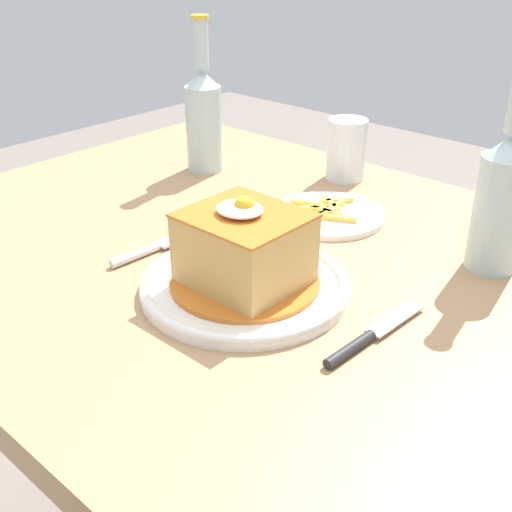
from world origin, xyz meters
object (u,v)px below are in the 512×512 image
(beer_bottle_clear_far, at_px, (502,196))
(side_plate_fries, at_px, (329,214))
(fork, at_px, (148,250))
(knife, at_px, (364,340))
(beer_bottle_clear, at_px, (204,115))
(main_plate, at_px, (245,284))
(drinking_glass, at_px, (346,153))

(beer_bottle_clear_far, distance_m, side_plate_fries, 0.27)
(fork, relative_size, knife, 0.85)
(beer_bottle_clear_far, bearing_deg, side_plate_fries, -177.24)
(fork, relative_size, beer_bottle_clear, 0.53)
(main_plate, distance_m, fork, 0.16)
(fork, xyz_separation_m, side_plate_fries, (0.11, 0.26, -0.00))
(knife, xyz_separation_m, beer_bottle_clear_far, (0.02, 0.25, 0.09))
(drinking_glass, height_order, side_plate_fries, drinking_glass)
(beer_bottle_clear_far, bearing_deg, beer_bottle_clear, 178.65)
(fork, distance_m, beer_bottle_clear_far, 0.46)
(main_plate, xyz_separation_m, knife, (0.17, 0.00, -0.00))
(drinking_glass, bearing_deg, knife, -52.69)
(main_plate, xyz_separation_m, beer_bottle_clear_far, (0.19, 0.26, 0.09))
(drinking_glass, xyz_separation_m, side_plate_fries, (0.08, -0.16, -0.04))
(side_plate_fries, bearing_deg, beer_bottle_clear_far, 2.76)
(beer_bottle_clear_far, distance_m, drinking_glass, 0.36)
(beer_bottle_clear, distance_m, beer_bottle_clear_far, 0.54)
(fork, height_order, beer_bottle_clear_far, beer_bottle_clear_far)
(fork, height_order, knife, same)
(beer_bottle_clear, bearing_deg, main_plate, -37.69)
(knife, bearing_deg, side_plate_fries, 132.59)
(knife, height_order, beer_bottle_clear_far, beer_bottle_clear_far)
(beer_bottle_clear_far, bearing_deg, main_plate, -127.11)
(main_plate, bearing_deg, fork, -174.10)
(main_plate, distance_m, knife, 0.17)
(main_plate, height_order, side_plate_fries, main_plate)
(beer_bottle_clear, relative_size, beer_bottle_clear_far, 1.00)
(knife, bearing_deg, fork, -176.74)
(fork, distance_m, side_plate_fries, 0.28)
(knife, xyz_separation_m, side_plate_fries, (-0.22, 0.24, -0.00))
(main_plate, height_order, fork, main_plate)
(main_plate, bearing_deg, side_plate_fries, 102.31)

